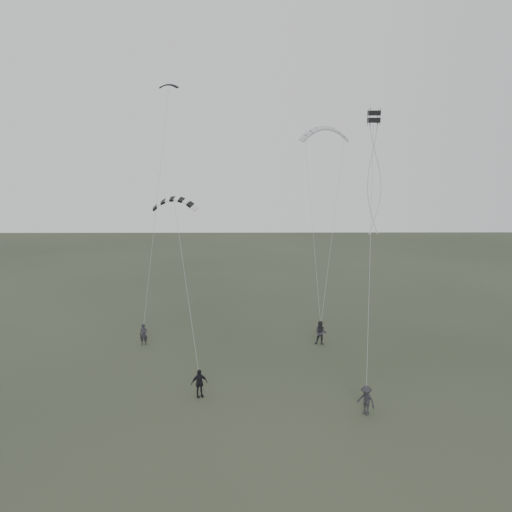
{
  "coord_description": "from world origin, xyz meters",
  "views": [
    {
      "loc": [
        -0.03,
        -30.14,
        14.08
      ],
      "look_at": [
        0.25,
        5.3,
        7.38
      ],
      "focal_mm": 35.0,
      "sensor_mm": 36.0,
      "label": 1
    }
  ],
  "objects_px": {
    "flyer_left": "(144,334)",
    "kite_striped": "(175,199)",
    "kite_pale_large": "(325,128)",
    "flyer_center": "(199,383)",
    "kite_box": "(374,117)",
    "flyer_right": "(321,333)",
    "flyer_far": "(366,400)",
    "kite_dark_small": "(169,85)"
  },
  "relations": [
    {
      "from": "flyer_left",
      "to": "kite_striped",
      "type": "height_order",
      "value": "kite_striped"
    },
    {
      "from": "kite_pale_large",
      "to": "kite_striped",
      "type": "relative_size",
      "value": 1.4
    },
    {
      "from": "flyer_center",
      "to": "kite_striped",
      "type": "height_order",
      "value": "kite_striped"
    },
    {
      "from": "flyer_right",
      "to": "kite_pale_large",
      "type": "relative_size",
      "value": 0.43
    },
    {
      "from": "flyer_left",
      "to": "kite_box",
      "type": "xyz_separation_m",
      "value": [
        16.19,
        -4.65,
        16.05
      ]
    },
    {
      "from": "flyer_right",
      "to": "flyer_center",
      "type": "xyz_separation_m",
      "value": [
        -8.57,
        -8.77,
        -0.07
      ]
    },
    {
      "from": "flyer_left",
      "to": "flyer_right",
      "type": "relative_size",
      "value": 0.89
    },
    {
      "from": "flyer_left",
      "to": "flyer_center",
      "type": "bearing_deg",
      "value": -65.63
    },
    {
      "from": "flyer_right",
      "to": "kite_striped",
      "type": "distance_m",
      "value": 15.23
    },
    {
      "from": "flyer_left",
      "to": "kite_pale_large",
      "type": "xyz_separation_m",
      "value": [
        15.02,
        8.74,
        16.23
      ]
    },
    {
      "from": "flyer_left",
      "to": "kite_striped",
      "type": "bearing_deg",
      "value": -40.17
    },
    {
      "from": "flyer_center",
      "to": "kite_striped",
      "type": "relative_size",
      "value": 0.56
    },
    {
      "from": "flyer_far",
      "to": "flyer_center",
      "type": "bearing_deg",
      "value": -146.89
    },
    {
      "from": "flyer_right",
      "to": "kite_dark_small",
      "type": "bearing_deg",
      "value": 175.89
    },
    {
      "from": "flyer_right",
      "to": "kite_pale_large",
      "type": "bearing_deg",
      "value": 98.66
    },
    {
      "from": "flyer_center",
      "to": "kite_box",
      "type": "relative_size",
      "value": 2.33
    },
    {
      "from": "flyer_far",
      "to": "flyer_right",
      "type": "bearing_deg",
      "value": 141.7
    },
    {
      "from": "flyer_far",
      "to": "kite_pale_large",
      "type": "distance_m",
      "value": 25.59
    },
    {
      "from": "flyer_center",
      "to": "kite_pale_large",
      "type": "xyz_separation_m",
      "value": [
        9.76,
        17.57,
        16.19
      ]
    },
    {
      "from": "flyer_right",
      "to": "kite_dark_small",
      "type": "xyz_separation_m",
      "value": [
        -11.97,
        4.48,
        19.17
      ]
    },
    {
      "from": "flyer_center",
      "to": "flyer_far",
      "type": "height_order",
      "value": "flyer_center"
    },
    {
      "from": "flyer_left",
      "to": "kite_box",
      "type": "bearing_deg",
      "value": -22.41
    },
    {
      "from": "flyer_center",
      "to": "kite_dark_small",
      "type": "relative_size",
      "value": 1.17
    },
    {
      "from": "flyer_center",
      "to": "kite_box",
      "type": "bearing_deg",
      "value": -3.08
    },
    {
      "from": "flyer_left",
      "to": "kite_striped",
      "type": "relative_size",
      "value": 0.53
    },
    {
      "from": "flyer_left",
      "to": "flyer_far",
      "type": "distance_m",
      "value": 18.56
    },
    {
      "from": "kite_striped",
      "to": "kite_pale_large",
      "type": "bearing_deg",
      "value": 45.84
    },
    {
      "from": "kite_pale_large",
      "to": "flyer_center",
      "type": "bearing_deg",
      "value": -123.31
    },
    {
      "from": "flyer_right",
      "to": "kite_dark_small",
      "type": "distance_m",
      "value": 23.04
    },
    {
      "from": "kite_dark_small",
      "to": "flyer_center",
      "type": "bearing_deg",
      "value": -70.33
    },
    {
      "from": "flyer_center",
      "to": "kite_box",
      "type": "xyz_separation_m",
      "value": [
        10.93,
        4.19,
        16.02
      ]
    },
    {
      "from": "flyer_right",
      "to": "flyer_far",
      "type": "distance_m",
      "value": 11.05
    },
    {
      "from": "flyer_far",
      "to": "kite_pale_large",
      "type": "xyz_separation_m",
      "value": [
        0.12,
        19.8,
        16.21
      ]
    },
    {
      "from": "flyer_far",
      "to": "kite_dark_small",
      "type": "height_order",
      "value": "kite_dark_small"
    },
    {
      "from": "flyer_right",
      "to": "flyer_left",
      "type": "bearing_deg",
      "value": -163.87
    },
    {
      "from": "kite_dark_small",
      "to": "flyer_left",
      "type": "bearing_deg",
      "value": -107.51
    },
    {
      "from": "kite_pale_large",
      "to": "kite_box",
      "type": "height_order",
      "value": "kite_pale_large"
    },
    {
      "from": "flyer_left",
      "to": "kite_striped",
      "type": "xyz_separation_m",
      "value": [
        3.05,
        -2.04,
        10.69
      ]
    },
    {
      "from": "flyer_left",
      "to": "kite_box",
      "type": "distance_m",
      "value": 23.27
    },
    {
      "from": "flyer_left",
      "to": "kite_pale_large",
      "type": "relative_size",
      "value": 0.38
    },
    {
      "from": "kite_striped",
      "to": "flyer_left",
      "type": "bearing_deg",
      "value": 150.05
    },
    {
      "from": "kite_striped",
      "to": "kite_box",
      "type": "distance_m",
      "value": 14.42
    }
  ]
}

